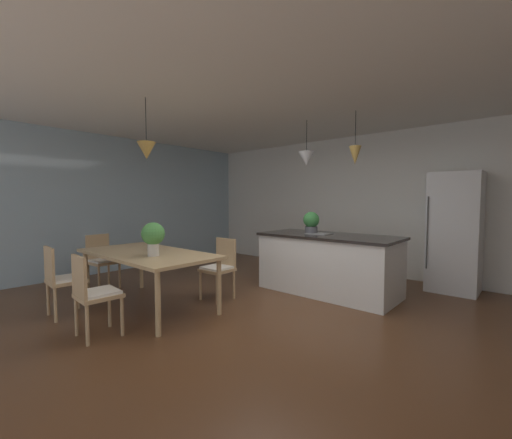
# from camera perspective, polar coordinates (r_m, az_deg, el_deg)

# --- Properties ---
(ground_plane) EXTENTS (10.00, 8.40, 0.04)m
(ground_plane) POSITION_cam_1_polar(r_m,az_deg,el_deg) (4.02, 2.40, -17.67)
(ground_plane) COLOR brown
(ceiling_slab) EXTENTS (10.00, 8.40, 0.12)m
(ceiling_slab) POSITION_cam_1_polar(r_m,az_deg,el_deg) (3.98, 2.51, 23.00)
(ceiling_slab) COLOR white
(wall_back_kitchen) EXTENTS (10.00, 0.12, 2.70)m
(wall_back_kitchen) POSITION_cam_1_polar(r_m,az_deg,el_deg) (6.61, 20.48, 2.53)
(wall_back_kitchen) COLOR white
(wall_back_kitchen) RESTS_ON ground_plane
(window_wall_left_glazing) EXTENTS (0.06, 8.40, 2.70)m
(window_wall_left_glazing) POSITION_cam_1_polar(r_m,az_deg,el_deg) (7.05, -24.24, 2.49)
(window_wall_left_glazing) COLOR #9EB7C6
(window_wall_left_glazing) RESTS_ON ground_plane
(dining_table) EXTENTS (2.04, 1.02, 0.74)m
(dining_table) POSITION_cam_1_polar(r_m,az_deg,el_deg) (4.53, -18.76, -6.27)
(dining_table) COLOR tan
(dining_table) RESTS_ON ground_plane
(chair_near_right) EXTENTS (0.42, 0.42, 0.87)m
(chair_near_right) POSITION_cam_1_polar(r_m,az_deg,el_deg) (3.80, -26.93, -11.46)
(chair_near_right) COLOR tan
(chair_near_right) RESTS_ON ground_plane
(chair_far_right) EXTENTS (0.42, 0.42, 0.87)m
(chair_far_right) POSITION_cam_1_polar(r_m,az_deg,el_deg) (4.71, -6.48, -8.25)
(chair_far_right) COLOR tan
(chair_far_right) RESTS_ON ground_plane
(chair_window_end) EXTENTS (0.43, 0.43, 0.87)m
(chair_window_end) POSITION_cam_1_polar(r_m,az_deg,el_deg) (5.80, -25.68, -6.38)
(chair_window_end) COLOR tan
(chair_window_end) RESTS_ON ground_plane
(chair_near_left) EXTENTS (0.42, 0.42, 0.87)m
(chair_near_left) POSITION_cam_1_polar(r_m,az_deg,el_deg) (4.64, -31.20, -8.91)
(chair_near_left) COLOR tan
(chair_near_left) RESTS_ON ground_plane
(kitchen_island) EXTENTS (2.09, 0.97, 0.91)m
(kitchen_island) POSITION_cam_1_polar(r_m,az_deg,el_deg) (5.11, 12.68, -7.55)
(kitchen_island) COLOR white
(kitchen_island) RESTS_ON ground_plane
(refrigerator) EXTENTS (0.70, 0.67, 1.86)m
(refrigerator) POSITION_cam_1_polar(r_m,az_deg,el_deg) (5.88, 31.83, -1.95)
(refrigerator) COLOR silver
(refrigerator) RESTS_ON ground_plane
(pendant_over_table) EXTENTS (0.23, 0.23, 0.76)m
(pendant_over_table) POSITION_cam_1_polar(r_m,az_deg,el_deg) (4.32, -18.89, 11.53)
(pendant_over_table) COLOR black
(pendant_over_island_main) EXTENTS (0.25, 0.25, 0.72)m
(pendant_over_island_main) POSITION_cam_1_polar(r_m,az_deg,el_deg) (5.27, 8.97, 10.66)
(pendant_over_island_main) COLOR black
(pendant_over_island_aux) EXTENTS (0.17, 0.17, 0.76)m
(pendant_over_island_aux) POSITION_cam_1_polar(r_m,az_deg,el_deg) (4.88, 17.20, 10.86)
(pendant_over_island_aux) COLOR black
(potted_plant_on_island) EXTENTS (0.25, 0.25, 0.35)m
(potted_plant_on_island) POSITION_cam_1_polar(r_m,az_deg,el_deg) (5.19, 9.79, -0.42)
(potted_plant_on_island) COLOR #4C4C51
(potted_plant_on_island) RESTS_ON kitchen_island
(potted_plant_on_table) EXTENTS (0.28, 0.28, 0.42)m
(potted_plant_on_table) POSITION_cam_1_polar(r_m,az_deg,el_deg) (4.17, -17.81, -2.75)
(potted_plant_on_table) COLOR beige
(potted_plant_on_table) RESTS_ON dining_table
(vase_on_dining_table) EXTENTS (0.12, 0.12, 0.14)m
(vase_on_dining_table) POSITION_cam_1_polar(r_m,az_deg,el_deg) (4.64, -17.69, -4.39)
(vase_on_dining_table) COLOR slate
(vase_on_dining_table) RESTS_ON dining_table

